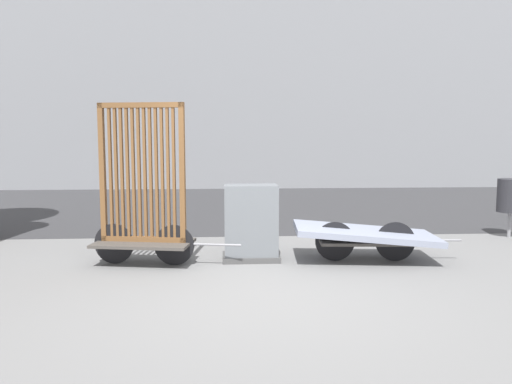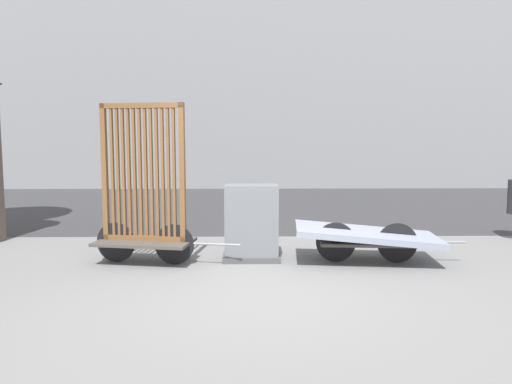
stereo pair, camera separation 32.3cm
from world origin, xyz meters
name	(u,v)px [view 2 (the right image)]	position (x,y,z in m)	size (l,w,h in m)	color
ground_plane	(258,295)	(0.00, 0.00, 0.00)	(60.00, 60.00, 0.00)	slate
road_strip	(252,205)	(0.00, 7.63, 0.00)	(56.00, 8.54, 0.01)	#38383A
building_facade	(251,6)	(0.00, 13.90, 6.68)	(48.00, 4.00, 13.35)	gray
bike_cart_with_bedframe	(144,205)	(-1.55, 1.49, 0.81)	(2.05, 0.92, 2.21)	#4C4742
bike_cart_with_mattress	(367,236)	(1.55, 1.49, 0.37)	(2.38, 1.14, 0.56)	#4C4742
utility_cabinet	(251,226)	(-0.06, 1.64, 0.50)	(0.81, 0.50, 1.08)	#4C4C4C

